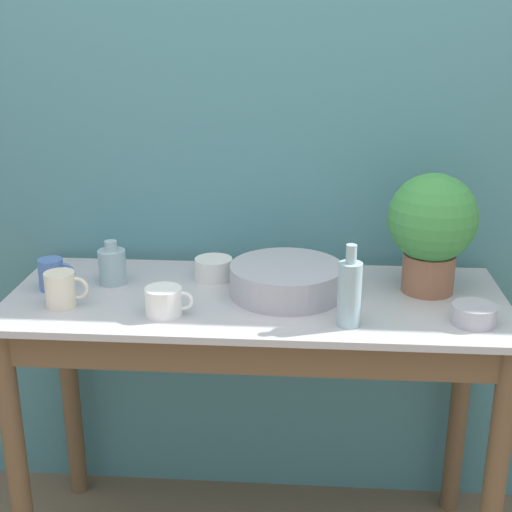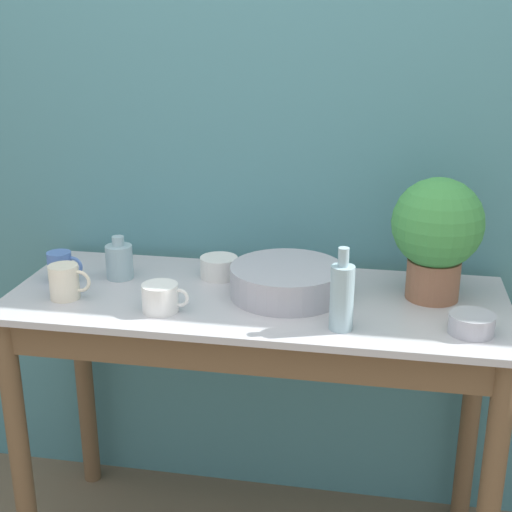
% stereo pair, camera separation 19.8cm
% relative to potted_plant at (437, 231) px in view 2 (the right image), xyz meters
% --- Properties ---
extents(wall_back, '(6.00, 0.05, 2.40)m').
position_rel_potted_plant_xyz_m(wall_back, '(-0.49, 0.26, 0.14)').
color(wall_back, teal).
rests_on(wall_back, ground_plane).
extents(counter_table, '(1.41, 0.56, 0.87)m').
position_rel_potted_plant_xyz_m(counter_table, '(-0.49, -0.10, -0.38)').
color(counter_table, brown).
rests_on(counter_table, ground_plane).
extents(potted_plant, '(0.25, 0.25, 0.34)m').
position_rel_potted_plant_xyz_m(potted_plant, '(0.00, 0.00, 0.00)').
color(potted_plant, '#8C5B42').
rests_on(potted_plant, counter_table).
extents(bowl_wash_large, '(0.32, 0.32, 0.09)m').
position_rel_potted_plant_xyz_m(bowl_wash_large, '(-0.40, -0.06, -0.15)').
color(bowl_wash_large, '#A8A8B2').
rests_on(bowl_wash_large, counter_table).
extents(bottle_tall, '(0.06, 0.06, 0.22)m').
position_rel_potted_plant_xyz_m(bottle_tall, '(-0.24, -0.25, -0.11)').
color(bottle_tall, '#93B2BC').
rests_on(bottle_tall, counter_table).
extents(bottle_short, '(0.08, 0.08, 0.13)m').
position_rel_potted_plant_xyz_m(bottle_short, '(-0.92, -0.01, -0.14)').
color(bottle_short, '#93B2BC').
rests_on(bottle_short, counter_table).
extents(mug_white, '(0.13, 0.10, 0.08)m').
position_rel_potted_plant_xyz_m(mug_white, '(-0.72, -0.22, -0.16)').
color(mug_white, white).
rests_on(mug_white, counter_table).
extents(mug_cream, '(0.12, 0.08, 0.10)m').
position_rel_potted_plant_xyz_m(mug_cream, '(-1.01, -0.19, -0.15)').
color(mug_cream, beige).
rests_on(mug_cream, counter_table).
extents(mug_blue, '(0.11, 0.07, 0.09)m').
position_rel_potted_plant_xyz_m(mug_blue, '(-1.08, -0.07, -0.15)').
color(mug_blue, '#4C70B7').
rests_on(mug_blue, counter_table).
extents(bowl_small_steel, '(0.12, 0.12, 0.05)m').
position_rel_potted_plant_xyz_m(bowl_small_steel, '(0.09, -0.22, -0.17)').
color(bowl_small_steel, '#A8A8B2').
rests_on(bowl_small_steel, counter_table).
extents(bowl_small_enamel_white, '(0.11, 0.11, 0.06)m').
position_rel_potted_plant_xyz_m(bowl_small_enamel_white, '(-0.63, 0.05, -0.17)').
color(bowl_small_enamel_white, silver).
rests_on(bowl_small_enamel_white, counter_table).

